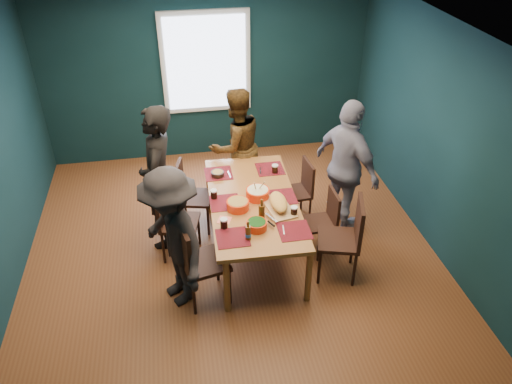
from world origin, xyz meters
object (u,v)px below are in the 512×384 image
at_px(chair_left_mid, 172,216).
at_px(chair_left_near, 195,257).
at_px(chair_right_near, 348,234).
at_px(person_far_left, 159,179).
at_px(person_near_left, 172,239).
at_px(cutting_board, 278,203).
at_px(dining_table, 253,205).
at_px(chair_left_far, 188,191).
at_px(person_right, 347,168).
at_px(bowl_herbs, 257,225).
at_px(chair_right_mid, 326,217).
at_px(bowl_salad, 238,205).
at_px(person_back, 236,146).
at_px(chair_right_far, 301,187).
at_px(bowl_dumpling, 258,193).

bearing_deg(chair_left_mid, chair_left_near, -62.15).
bearing_deg(chair_right_near, person_far_left, 169.49).
bearing_deg(chair_left_mid, person_near_left, -76.74).
bearing_deg(chair_left_near, chair_right_near, -8.94).
height_order(chair_left_near, cutting_board, chair_left_near).
height_order(dining_table, chair_left_far, chair_left_far).
height_order(person_right, bowl_herbs, person_right).
distance_m(dining_table, chair_right_mid, 0.91).
height_order(chair_left_mid, chair_right_near, chair_right_near).
distance_m(chair_left_mid, cutting_board, 1.30).
bearing_deg(bowl_salad, person_right, 17.86).
relative_size(person_back, person_near_left, 1.01).
relative_size(person_far_left, bowl_salad, 7.16).
bearing_deg(person_near_left, chair_right_near, 66.78).
relative_size(person_far_left, person_back, 1.12).
xyz_separation_m(chair_left_far, bowl_herbs, (0.68, -1.21, 0.28)).
relative_size(chair_right_mid, cutting_board, 1.24).
bearing_deg(person_near_left, cutting_board, 84.79).
bearing_deg(chair_left_near, chair_left_mid, 92.31).
bearing_deg(chair_left_far, chair_right_far, 10.65).
bearing_deg(person_near_left, person_far_left, 161.72).
xyz_separation_m(person_back, cutting_board, (0.28, -1.46, 0.01)).
xyz_separation_m(chair_right_far, chair_right_near, (0.24, -1.18, 0.09)).
xyz_separation_m(chair_right_near, bowl_dumpling, (-0.92, 0.63, 0.24)).
relative_size(chair_left_far, person_back, 0.56).
xyz_separation_m(dining_table, chair_left_far, (-0.74, 0.66, -0.15)).
bearing_deg(bowl_dumpling, chair_right_far, 38.88).
bearing_deg(chair_left_mid, bowl_herbs, -23.77).
bearing_deg(person_near_left, chair_left_far, 146.00).
distance_m(chair_left_near, chair_right_far, 1.97).
bearing_deg(chair_right_mid, chair_left_mid, 171.80).
relative_size(chair_right_near, person_right, 0.57).
bearing_deg(bowl_herbs, chair_left_near, -166.83).
relative_size(chair_right_near, bowl_herbs, 4.55).
distance_m(chair_right_near, person_near_left, 1.95).
xyz_separation_m(chair_left_mid, bowl_salad, (0.76, -0.27, 0.26)).
height_order(chair_right_near, person_back, person_back).
bearing_deg(chair_right_mid, chair_right_near, -80.56).
bearing_deg(chair_right_far, chair_left_near, -144.35).
distance_m(person_near_left, bowl_dumpling, 1.22).
bearing_deg(chair_left_near, cutting_board, 13.76).
distance_m(person_near_left, bowl_salad, 0.90).
bearing_deg(chair_right_mid, cutting_board, -170.64).
distance_m(dining_table, chair_left_near, 1.03).
height_order(person_far_left, person_right, person_far_left).
distance_m(chair_right_mid, person_right, 0.69).
bearing_deg(cutting_board, chair_left_mid, 154.04).
distance_m(dining_table, chair_right_near, 1.15).
height_order(person_near_left, cutting_board, person_near_left).
bearing_deg(bowl_herbs, dining_table, 84.04).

